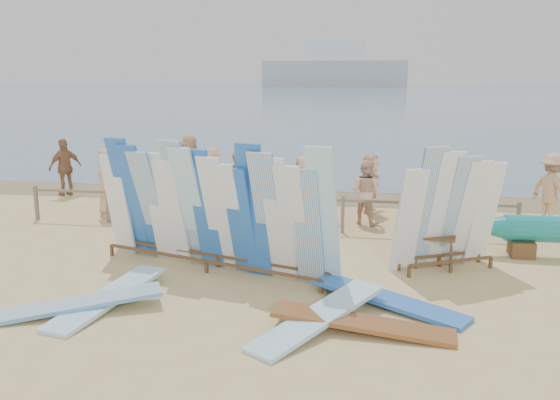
% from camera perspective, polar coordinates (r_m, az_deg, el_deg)
% --- Properties ---
extents(ground, '(160.00, 160.00, 0.00)m').
position_cam_1_polar(ground, '(11.83, -4.72, -6.47)').
color(ground, '#D0B678').
rests_on(ground, ground).
extents(ocean, '(320.00, 240.00, 0.02)m').
position_cam_1_polar(ocean, '(138.94, 8.56, 10.29)').
color(ocean, slate).
rests_on(ocean, ground).
extents(wet_sand_strip, '(40.00, 2.60, 0.01)m').
position_cam_1_polar(wet_sand_strip, '(18.66, 0.71, 0.42)').
color(wet_sand_strip, olive).
rests_on(wet_sand_strip, ground).
extents(distant_ship, '(45.00, 8.00, 14.00)m').
position_cam_1_polar(distant_ship, '(191.44, 5.27, 12.38)').
color(distant_ship, '#999EA3').
rests_on(distant_ship, ocean).
extents(fence, '(12.08, 0.08, 0.90)m').
position_cam_1_polar(fence, '(14.48, -1.85, -0.41)').
color(fence, '#706554').
rests_on(fence, ground).
extents(main_surfboard_rack, '(5.09, 2.12, 2.58)m').
position_cam_1_polar(main_surfboard_rack, '(11.40, -6.63, -1.20)').
color(main_surfboard_rack, brown).
rests_on(main_surfboard_rack, ground).
extents(side_surfboard_rack, '(2.16, 1.46, 2.47)m').
position_cam_1_polar(side_surfboard_rack, '(11.80, 15.82, -1.36)').
color(side_surfboard_rack, brown).
rests_on(side_surfboard_rack, ground).
extents(vendor_table, '(0.86, 0.67, 1.04)m').
position_cam_1_polar(vendor_table, '(12.11, 14.63, -4.67)').
color(vendor_table, brown).
rests_on(vendor_table, ground).
extents(flat_board_c, '(2.74, 0.80, 0.26)m').
position_cam_1_polar(flat_board_c, '(9.09, 7.91, -12.40)').
color(flat_board_c, brown).
rests_on(flat_board_c, ground).
extents(flat_board_a, '(1.08, 2.76, 0.23)m').
position_cam_1_polar(flat_board_a, '(10.40, -16.17, -9.56)').
color(flat_board_a, '#90CCE6').
rests_on(flat_board_a, ground).
extents(flat_board_e, '(2.65, 1.74, 0.28)m').
position_cam_1_polar(flat_board_e, '(10.21, -19.00, -10.16)').
color(flat_board_e, white).
rests_on(flat_board_e, ground).
extents(flat_board_b, '(1.93, 2.56, 0.36)m').
position_cam_1_polar(flat_board_b, '(9.13, 3.72, -12.18)').
color(flat_board_b, '#90CCE6').
rests_on(flat_board_b, ground).
extents(flat_board_d, '(2.63, 1.80, 0.22)m').
position_cam_1_polar(flat_board_d, '(10.07, 10.33, -9.99)').
color(flat_board_d, blue).
rests_on(flat_board_d, ground).
extents(beach_chair_left, '(0.68, 0.70, 0.96)m').
position_cam_1_polar(beach_chair_left, '(15.42, 2.80, -0.99)').
color(beach_chair_left, red).
rests_on(beach_chair_left, ground).
extents(beach_chair_right, '(0.71, 0.72, 0.80)m').
position_cam_1_polar(beach_chair_right, '(15.16, 0.11, -1.38)').
color(beach_chair_right, red).
rests_on(beach_chair_right, ground).
extents(stroller, '(0.75, 0.91, 1.08)m').
position_cam_1_polar(stroller, '(15.09, 3.99, -0.69)').
color(stroller, red).
rests_on(stroller, ground).
extents(beachgoer_9, '(1.16, 1.21, 1.84)m').
position_cam_1_polar(beachgoer_9, '(16.52, 14.74, 1.77)').
color(beachgoer_9, tan).
rests_on(beachgoer_9, ground).
extents(beachgoer_1, '(0.66, 0.46, 1.63)m').
position_cam_1_polar(beachgoer_1, '(16.89, -14.65, 1.64)').
color(beachgoer_1, '#8C6042').
rests_on(beachgoer_1, ground).
extents(beachgoer_4, '(1.01, 1.04, 1.73)m').
position_cam_1_polar(beachgoer_4, '(15.51, -2.32, 1.30)').
color(beachgoer_4, '#8C6042').
rests_on(beachgoer_4, ground).
extents(beachgoer_6, '(0.59, 0.92, 1.75)m').
position_cam_1_polar(beachgoer_6, '(14.95, 2.34, 0.94)').
color(beachgoer_6, tan).
rests_on(beachgoer_6, ground).
extents(beachgoer_2, '(0.96, 0.81, 1.79)m').
position_cam_1_polar(beachgoer_2, '(16.03, -3.96, 1.74)').
color(beachgoer_2, beige).
rests_on(beachgoer_2, ground).
extents(beachgoer_11, '(1.35, 1.76, 1.85)m').
position_cam_1_polar(beachgoer_11, '(19.55, -8.69, 3.57)').
color(beachgoer_11, beige).
rests_on(beachgoer_11, ground).
extents(beachgoer_0, '(0.87, 0.98, 1.83)m').
position_cam_1_polar(beachgoer_0, '(16.48, -16.16, 1.65)').
color(beachgoer_0, tan).
rests_on(beachgoer_0, ground).
extents(beachgoer_extra_0, '(1.07, 1.28, 1.86)m').
position_cam_1_polar(beachgoer_extra_0, '(16.16, 24.72, 0.88)').
color(beachgoer_extra_0, tan).
rests_on(beachgoer_extra_0, ground).
extents(beachgoer_3, '(0.52, 1.06, 1.59)m').
position_cam_1_polar(beachgoer_3, '(18.05, -6.47, 2.52)').
color(beachgoer_3, tan).
rests_on(beachgoer_3, ground).
extents(beachgoer_5, '(0.51, 1.52, 1.64)m').
position_cam_1_polar(beachgoer_5, '(16.44, 8.70, 1.62)').
color(beachgoer_5, beige).
rests_on(beachgoer_5, ground).
extents(beachgoer_extra_1, '(0.98, 1.12, 1.80)m').
position_cam_1_polar(beachgoer_extra_1, '(19.74, -19.96, 2.99)').
color(beachgoer_extra_1, '#8C6042').
rests_on(beachgoer_extra_1, ground).
extents(beachgoer_8, '(0.89, 0.70, 1.65)m').
position_cam_1_polar(beachgoer_8, '(15.14, 8.23, 0.76)').
color(beachgoer_8, beige).
rests_on(beachgoer_8, ground).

